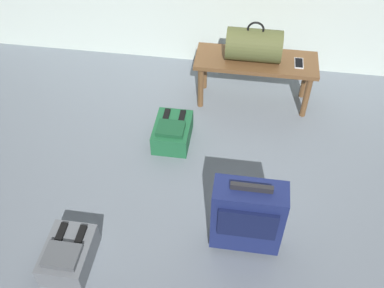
{
  "coord_description": "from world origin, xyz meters",
  "views": [
    {
      "loc": [
        0.21,
        -2.05,
        2.55
      ],
      "look_at": [
        -0.11,
        0.16,
        0.25
      ],
      "focal_mm": 41.5,
      "sensor_mm": 36.0,
      "label": 1
    }
  ],
  "objects": [
    {
      "name": "ground_plane",
      "position": [
        0.0,
        0.0,
        0.0
      ],
      "size": [
        6.6,
        6.6,
        0.0
      ],
      "primitive_type": "plane",
      "color": "slate"
    },
    {
      "name": "bench",
      "position": [
        0.29,
        1.01,
        0.37
      ],
      "size": [
        1.0,
        0.36,
        0.44
      ],
      "color": "brown",
      "rests_on": "ground"
    },
    {
      "name": "duffel_bag_olive",
      "position": [
        0.26,
        1.01,
        0.57
      ],
      "size": [
        0.44,
        0.26,
        0.34
      ],
      "color": "#51562D",
      "rests_on": "bench"
    },
    {
      "name": "cell_phone",
      "position": [
        0.64,
        1.0,
        0.44
      ],
      "size": [
        0.07,
        0.14,
        0.01
      ],
      "color": "silver",
      "rests_on": "bench"
    },
    {
      "name": "suitcase_upright_navy",
      "position": [
        0.32,
        -0.45,
        0.31
      ],
      "size": [
        0.44,
        0.22,
        0.6
      ],
      "color": "navy",
      "rests_on": "ground"
    },
    {
      "name": "backpack_grey",
      "position": [
        -0.76,
        -0.75,
        0.09
      ],
      "size": [
        0.28,
        0.38,
        0.21
      ],
      "color": "slate",
      "rests_on": "ground"
    },
    {
      "name": "backpack_green",
      "position": [
        -0.31,
        0.42,
        0.09
      ],
      "size": [
        0.28,
        0.38,
        0.21
      ],
      "color": "#1E6038",
      "rests_on": "ground"
    }
  ]
}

